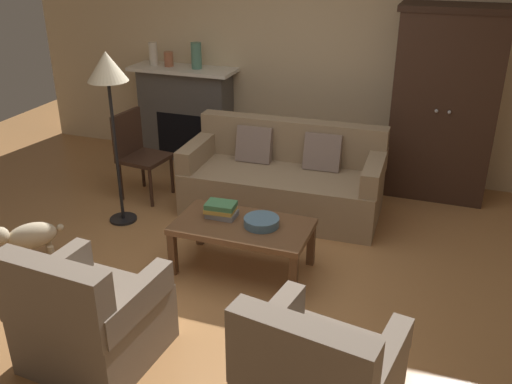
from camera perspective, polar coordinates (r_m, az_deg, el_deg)
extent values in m
plane|color=#B27A47|center=(4.69, -2.03, -8.31)|extent=(9.60, 9.60, 0.00)
cube|color=beige|center=(6.48, 6.37, 14.28)|extent=(7.20, 0.10, 2.80)
cube|color=#4C4947|center=(6.97, -7.04, 7.72)|extent=(1.10, 0.36, 1.08)
cube|color=black|center=(6.88, -7.63, 5.70)|extent=(0.60, 0.01, 0.52)
cube|color=white|center=(6.81, -7.37, 12.18)|extent=(1.26, 0.48, 0.04)
cube|color=#382319|center=(6.09, 18.41, 8.06)|extent=(1.00, 0.52, 1.88)
cube|color=#2F1E15|center=(5.90, 19.71, 17.10)|extent=(1.06, 0.55, 0.06)
sphere|color=#ADAFB5|center=(5.81, 17.73, 7.79)|extent=(0.04, 0.04, 0.04)
sphere|color=#ADAFB5|center=(5.81, 18.91, 7.62)|extent=(0.04, 0.04, 0.04)
cube|color=#937A5B|center=(5.60, 2.61, 0.01)|extent=(1.93, 0.90, 0.44)
cube|color=#937A5B|center=(5.74, 3.61, 5.27)|extent=(1.90, 0.24, 0.42)
cube|color=#937A5B|center=(5.74, -5.83, 4.14)|extent=(0.19, 0.80, 0.22)
cube|color=#937A5B|center=(5.32, 11.85, 2.02)|extent=(0.19, 0.80, 0.22)
cube|color=#7F6B60|center=(5.72, -0.16, 4.82)|extent=(0.37, 0.20, 0.37)
cube|color=#7F6B60|center=(5.56, 6.73, 4.03)|extent=(0.37, 0.20, 0.37)
cube|color=brown|center=(4.57, -1.36, -3.51)|extent=(1.10, 0.60, 0.05)
cube|color=brown|center=(4.66, -8.39, -6.17)|extent=(0.06, 0.06, 0.37)
cube|color=brown|center=(4.33, 3.80, -8.57)|extent=(0.06, 0.06, 0.37)
cube|color=brown|center=(5.06, -5.69, -3.36)|extent=(0.06, 0.06, 0.37)
cube|color=brown|center=(4.76, 5.56, -5.31)|extent=(0.06, 0.06, 0.37)
cylinder|color=slate|center=(4.52, 0.56, -3.02)|extent=(0.28, 0.28, 0.07)
cube|color=gray|center=(4.67, -3.44, -2.22)|extent=(0.24, 0.17, 0.05)
cube|color=gold|center=(4.65, -3.62, -1.78)|extent=(0.25, 0.19, 0.04)
cube|color=#427A4C|center=(4.64, -3.57, -1.33)|extent=(0.25, 0.19, 0.04)
cylinder|color=beige|center=(6.96, -10.31, 13.54)|extent=(0.10, 0.10, 0.27)
cylinder|color=#A86042|center=(6.88, -8.79, 13.10)|extent=(0.11, 0.11, 0.17)
cylinder|color=slate|center=(6.70, -6.03, 13.51)|extent=(0.12, 0.12, 0.30)
cube|color=#756656|center=(3.93, -15.73, -13.07)|extent=(0.81, 0.81, 0.42)
cube|color=#756656|center=(3.50, -19.73, -10.00)|extent=(0.77, 0.21, 0.46)
cube|color=#756656|center=(3.57, -12.10, -10.69)|extent=(0.17, 0.71, 0.20)
cube|color=#756656|center=(3.95, -20.02, -8.02)|extent=(0.17, 0.71, 0.20)
cube|color=#756656|center=(2.88, 4.47, -16.80)|extent=(0.78, 0.28, 0.46)
cube|color=#756656|center=(3.11, 12.70, -16.91)|extent=(0.23, 0.71, 0.20)
cube|color=#756656|center=(3.29, 1.41, -13.55)|extent=(0.23, 0.71, 0.20)
cube|color=#382319|center=(5.97, -11.13, 3.36)|extent=(0.49, 0.49, 0.04)
cylinder|color=#382319|center=(5.81, -10.55, 0.39)|extent=(0.04, 0.04, 0.41)
cylinder|color=#382319|center=(6.09, -8.47, 1.72)|extent=(0.04, 0.04, 0.41)
cylinder|color=#382319|center=(6.03, -13.47, 1.04)|extent=(0.04, 0.04, 0.41)
cylinder|color=#382319|center=(6.30, -11.34, 2.30)|extent=(0.04, 0.04, 0.41)
cube|color=#382319|center=(6.01, -12.86, 5.83)|extent=(0.09, 0.44, 0.45)
cylinder|color=black|center=(5.67, -13.21, -2.65)|extent=(0.26, 0.26, 0.02)
cylinder|color=black|center=(5.40, -13.91, 3.81)|extent=(0.03, 0.03, 1.39)
cone|color=beige|center=(5.18, -14.82, 12.16)|extent=(0.36, 0.36, 0.26)
ellipsoid|color=beige|center=(5.10, -21.63, -4.11)|extent=(0.42, 0.43, 0.22)
sphere|color=beige|center=(5.06, -24.40, -4.05)|extent=(0.15, 0.15, 0.15)
cylinder|color=beige|center=(5.13, -22.55, -6.41)|extent=(0.06, 0.06, 0.14)
cylinder|color=beige|center=(5.22, -22.71, -5.84)|extent=(0.06, 0.06, 0.14)
cylinder|color=beige|center=(5.14, -19.92, -5.86)|extent=(0.06, 0.06, 0.14)
cylinder|color=beige|center=(5.24, -20.12, -5.31)|extent=(0.06, 0.06, 0.14)
sphere|color=beige|center=(5.11, -19.14, -3.38)|extent=(0.06, 0.06, 0.06)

